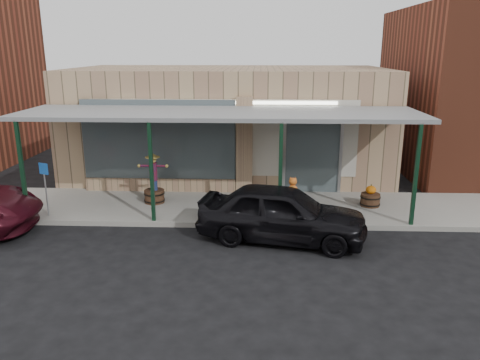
{
  "coord_description": "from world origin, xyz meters",
  "views": [
    {
      "loc": [
        1.23,
        -10.37,
        4.92
      ],
      "look_at": [
        0.66,
        2.6,
        1.26
      ],
      "focal_mm": 35.0,
      "sensor_mm": 36.0,
      "label": 1
    }
  ],
  "objects_px": {
    "barrel_scarecrow": "(154,186)",
    "barrel_pumpkin": "(370,198)",
    "handicap_sign": "(45,182)",
    "parked_sedan": "(282,213)"
  },
  "relations": [
    {
      "from": "handicap_sign",
      "to": "parked_sedan",
      "type": "height_order",
      "value": "handicap_sign"
    },
    {
      "from": "handicap_sign",
      "to": "barrel_pumpkin",
      "type": "bearing_deg",
      "value": 30.59
    },
    {
      "from": "barrel_scarecrow",
      "to": "barrel_pumpkin",
      "type": "distance_m",
      "value": 6.85
    },
    {
      "from": "barrel_scarecrow",
      "to": "parked_sedan",
      "type": "distance_m",
      "value": 4.7
    },
    {
      "from": "handicap_sign",
      "to": "parked_sedan",
      "type": "bearing_deg",
      "value": 13.22
    },
    {
      "from": "barrel_pumpkin",
      "to": "parked_sedan",
      "type": "bearing_deg",
      "value": -139.27
    },
    {
      "from": "barrel_scarecrow",
      "to": "parked_sedan",
      "type": "height_order",
      "value": "barrel_scarecrow"
    },
    {
      "from": "barrel_pumpkin",
      "to": "handicap_sign",
      "type": "height_order",
      "value": "handicap_sign"
    },
    {
      "from": "handicap_sign",
      "to": "parked_sedan",
      "type": "distance_m",
      "value": 6.94
    },
    {
      "from": "handicap_sign",
      "to": "barrel_scarecrow",
      "type": "bearing_deg",
      "value": 48.34
    }
  ]
}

